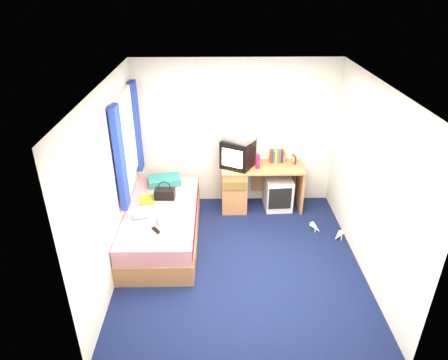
{
  "coord_description": "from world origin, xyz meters",
  "views": [
    {
      "loc": [
        -0.3,
        -4.31,
        3.49
      ],
      "look_at": [
        -0.2,
        0.7,
        0.89
      ],
      "focal_mm": 32.0,
      "sensor_mm": 36.0,
      "label": 1
    }
  ],
  "objects_px": {
    "crt_tv": "(238,153)",
    "remote_control": "(156,230)",
    "desk": "(245,185)",
    "towel": "(171,217)",
    "white_heels": "(327,232)",
    "vcr": "(238,137)",
    "picture_frame": "(294,159)",
    "handbag": "(165,193)",
    "bed": "(162,225)",
    "magazine": "(147,199)",
    "aerosol_can": "(252,158)",
    "colour_swatch_fan": "(163,233)",
    "pillow": "(164,181)",
    "water_bottle": "(141,216)",
    "storage_cube": "(278,193)",
    "pink_water_bottle": "(258,162)"
  },
  "relations": [
    {
      "from": "desk",
      "to": "towel",
      "type": "relative_size",
      "value": 4.15
    },
    {
      "from": "storage_cube",
      "to": "aerosol_can",
      "type": "bearing_deg",
      "value": 160.87
    },
    {
      "from": "pink_water_bottle",
      "to": "towel",
      "type": "xyz_separation_m",
      "value": [
        -1.25,
        -1.16,
        -0.27
      ]
    },
    {
      "from": "picture_frame",
      "to": "remote_control",
      "type": "distance_m",
      "value": 2.59
    },
    {
      "from": "storage_cube",
      "to": "crt_tv",
      "type": "height_order",
      "value": "crt_tv"
    },
    {
      "from": "bed",
      "to": "magazine",
      "type": "distance_m",
      "value": 0.44
    },
    {
      "from": "water_bottle",
      "to": "vcr",
      "type": "bearing_deg",
      "value": 41.04
    },
    {
      "from": "bed",
      "to": "colour_swatch_fan",
      "type": "relative_size",
      "value": 9.09
    },
    {
      "from": "magazine",
      "to": "water_bottle",
      "type": "bearing_deg",
      "value": -89.95
    },
    {
      "from": "vcr",
      "to": "handbag",
      "type": "relative_size",
      "value": 1.53
    },
    {
      "from": "aerosol_can",
      "to": "desk",
      "type": "bearing_deg",
      "value": -138.1
    },
    {
      "from": "bed",
      "to": "water_bottle",
      "type": "distance_m",
      "value": 0.46
    },
    {
      "from": "pillow",
      "to": "remote_control",
      "type": "distance_m",
      "value": 1.3
    },
    {
      "from": "bed",
      "to": "handbag",
      "type": "distance_m",
      "value": 0.46
    },
    {
      "from": "storage_cube",
      "to": "towel",
      "type": "bearing_deg",
      "value": -146.74
    },
    {
      "from": "vcr",
      "to": "magazine",
      "type": "relative_size",
      "value": 1.64
    },
    {
      "from": "bed",
      "to": "desk",
      "type": "bearing_deg",
      "value": 36.47
    },
    {
      "from": "aerosol_can",
      "to": "towel",
      "type": "relative_size",
      "value": 0.61
    },
    {
      "from": "handbag",
      "to": "remote_control",
      "type": "bearing_deg",
      "value": -89.17
    },
    {
      "from": "water_bottle",
      "to": "pink_water_bottle",
      "type": "bearing_deg",
      "value": 33.44
    },
    {
      "from": "picture_frame",
      "to": "water_bottle",
      "type": "xyz_separation_m",
      "value": [
        -2.27,
        -1.28,
        -0.24
      ]
    },
    {
      "from": "desk",
      "to": "colour_swatch_fan",
      "type": "xyz_separation_m",
      "value": [
        -1.14,
        -1.54,
        0.14
      ]
    },
    {
      "from": "picture_frame",
      "to": "white_heels",
      "type": "xyz_separation_m",
      "value": [
        0.4,
        -0.93,
        -0.78
      ]
    },
    {
      "from": "vcr",
      "to": "colour_swatch_fan",
      "type": "xyz_separation_m",
      "value": [
        -1.02,
        -1.54,
        -0.69
      ]
    },
    {
      "from": "white_heels",
      "to": "bed",
      "type": "bearing_deg",
      "value": -177.71
    },
    {
      "from": "picture_frame",
      "to": "white_heels",
      "type": "bearing_deg",
      "value": -84.36
    },
    {
      "from": "desk",
      "to": "vcr",
      "type": "height_order",
      "value": "vcr"
    },
    {
      "from": "pillow",
      "to": "towel",
      "type": "xyz_separation_m",
      "value": [
        0.21,
        -1.06,
        -0.0
      ]
    },
    {
      "from": "vcr",
      "to": "remote_control",
      "type": "height_order",
      "value": "vcr"
    },
    {
      "from": "magazine",
      "to": "water_bottle",
      "type": "height_order",
      "value": "water_bottle"
    },
    {
      "from": "remote_control",
      "to": "desk",
      "type": "bearing_deg",
      "value": 15.35
    },
    {
      "from": "vcr",
      "to": "picture_frame",
      "type": "bearing_deg",
      "value": 39.53
    },
    {
      "from": "white_heels",
      "to": "pink_water_bottle",
      "type": "bearing_deg",
      "value": 143.31
    },
    {
      "from": "water_bottle",
      "to": "bed",
      "type": "bearing_deg",
      "value": 47.86
    },
    {
      "from": "crt_tv",
      "to": "picture_frame",
      "type": "relative_size",
      "value": 4.21
    },
    {
      "from": "pillow",
      "to": "storage_cube",
      "type": "distance_m",
      "value": 1.87
    },
    {
      "from": "towel",
      "to": "white_heels",
      "type": "relative_size",
      "value": 0.67
    },
    {
      "from": "pillow",
      "to": "colour_swatch_fan",
      "type": "height_order",
      "value": "pillow"
    },
    {
      "from": "crt_tv",
      "to": "white_heels",
      "type": "distance_m",
      "value": 1.81
    },
    {
      "from": "picture_frame",
      "to": "bed",
      "type": "bearing_deg",
      "value": -170.86
    },
    {
      "from": "picture_frame",
      "to": "handbag",
      "type": "xyz_separation_m",
      "value": [
        -2.01,
        -0.73,
        -0.2
      ]
    },
    {
      "from": "pillow",
      "to": "pink_water_bottle",
      "type": "bearing_deg",
      "value": 3.82
    },
    {
      "from": "picture_frame",
      "to": "water_bottle",
      "type": "bearing_deg",
      "value": -168.1
    },
    {
      "from": "towel",
      "to": "bed",
      "type": "bearing_deg",
      "value": 119.45
    },
    {
      "from": "crt_tv",
      "to": "magazine",
      "type": "relative_size",
      "value": 2.1
    },
    {
      "from": "water_bottle",
      "to": "magazine",
      "type": "bearing_deg",
      "value": 90.05
    },
    {
      "from": "crt_tv",
      "to": "magazine",
      "type": "bearing_deg",
      "value": -125.48
    },
    {
      "from": "pink_water_bottle",
      "to": "storage_cube",
      "type": "bearing_deg",
      "value": 7.42
    },
    {
      "from": "pink_water_bottle",
      "to": "magazine",
      "type": "bearing_deg",
      "value": -160.17
    },
    {
      "from": "crt_tv",
      "to": "remote_control",
      "type": "relative_size",
      "value": 3.68
    }
  ]
}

